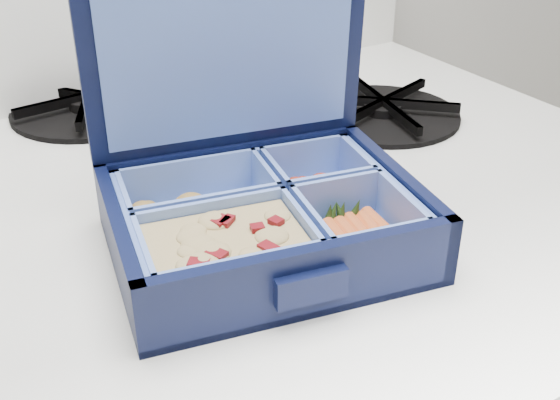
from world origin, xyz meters
TOP-DOWN VIEW (x-y plane):
  - bento_box at (-0.32, 1.54)m, footprint 0.26×0.22m
  - burner_grate at (-0.08, 1.70)m, footprint 0.21×0.21m
  - burner_grate_rear at (-0.35, 1.89)m, footprint 0.19×0.19m
  - fork at (-0.30, 1.65)m, footprint 0.14×0.12m

SIDE VIEW (x-z plane):
  - fork at x=-0.30m, z-range 0.99..0.99m
  - burner_grate_rear at x=-0.35m, z-range 0.99..1.01m
  - burner_grate at x=-0.08m, z-range 0.99..1.01m
  - bento_box at x=-0.32m, z-range 0.99..1.04m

